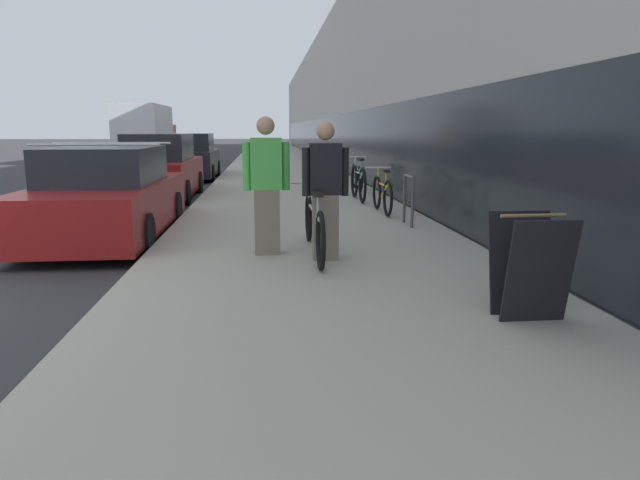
{
  "coord_description": "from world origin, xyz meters",
  "views": [
    {
      "loc": [
        4.72,
        -5.21,
        1.74
      ],
      "look_at": [
        6.45,
        12.71,
        -1.74
      ],
      "focal_mm": 32.0,
      "sensor_mm": 36.0,
      "label": 1
    }
  ],
  "objects_px": {
    "sandwich_board_sign": "(530,266)",
    "moving_truck": "(147,134)",
    "vintage_roadster_curbside": "(160,170)",
    "parked_sedan_far": "(190,159)",
    "parked_sedan_curbside": "(107,197)",
    "cruiser_bike_nearest": "(382,194)",
    "bike_rack_hoop": "(409,195)",
    "cruiser_bike_farthest": "(357,176)",
    "person_bystander": "(267,186)",
    "tandem_bicycle": "(314,226)",
    "cruiser_bike_middle": "(358,182)",
    "person_rider": "(325,192)"
  },
  "relations": [
    {
      "from": "bike_rack_hoop",
      "to": "parked_sedan_far",
      "type": "bearing_deg",
      "value": 113.65
    },
    {
      "from": "cruiser_bike_middle",
      "to": "cruiser_bike_farthest",
      "type": "bearing_deg",
      "value": 81.38
    },
    {
      "from": "cruiser_bike_middle",
      "to": "parked_sedan_curbside",
      "type": "distance_m",
      "value": 5.77
    },
    {
      "from": "person_rider",
      "to": "parked_sedan_curbside",
      "type": "distance_m",
      "value": 4.16
    },
    {
      "from": "person_rider",
      "to": "person_bystander",
      "type": "relative_size",
      "value": 0.96
    },
    {
      "from": "tandem_bicycle",
      "to": "person_bystander",
      "type": "bearing_deg",
      "value": 170.73
    },
    {
      "from": "cruiser_bike_farthest",
      "to": "tandem_bicycle",
      "type": "bearing_deg",
      "value": -103.12
    },
    {
      "from": "tandem_bicycle",
      "to": "moving_truck",
      "type": "bearing_deg",
      "value": 105.51
    },
    {
      "from": "tandem_bicycle",
      "to": "cruiser_bike_nearest",
      "type": "relative_size",
      "value": 1.42
    },
    {
      "from": "bike_rack_hoop",
      "to": "tandem_bicycle",
      "type": "bearing_deg",
      "value": -129.82
    },
    {
      "from": "cruiser_bike_middle",
      "to": "moving_truck",
      "type": "relative_size",
      "value": 0.26
    },
    {
      "from": "cruiser_bike_nearest",
      "to": "cruiser_bike_farthest",
      "type": "height_order",
      "value": "cruiser_bike_farthest"
    },
    {
      "from": "cruiser_bike_middle",
      "to": "cruiser_bike_farthest",
      "type": "xyz_separation_m",
      "value": [
        0.35,
        2.29,
        -0.04
      ]
    },
    {
      "from": "sandwich_board_sign",
      "to": "moving_truck",
      "type": "relative_size",
      "value": 0.12
    },
    {
      "from": "cruiser_bike_middle",
      "to": "parked_sedan_curbside",
      "type": "relative_size",
      "value": 0.41
    },
    {
      "from": "bike_rack_hoop",
      "to": "cruiser_bike_farthest",
      "type": "relative_size",
      "value": 0.51
    },
    {
      "from": "person_bystander",
      "to": "cruiser_bike_nearest",
      "type": "distance_m",
      "value": 4.2
    },
    {
      "from": "person_rider",
      "to": "cruiser_bike_farthest",
      "type": "xyz_separation_m",
      "value": [
        1.74,
        8.24,
        -0.48
      ]
    },
    {
      "from": "cruiser_bike_middle",
      "to": "person_bystander",
      "type": "bearing_deg",
      "value": -110.72
    },
    {
      "from": "tandem_bicycle",
      "to": "bike_rack_hoop",
      "type": "height_order",
      "value": "tandem_bicycle"
    },
    {
      "from": "cruiser_bike_nearest",
      "to": "moving_truck",
      "type": "distance_m",
      "value": 23.29
    },
    {
      "from": "person_bystander",
      "to": "cruiser_bike_nearest",
      "type": "relative_size",
      "value": 1.02
    },
    {
      "from": "person_rider",
      "to": "cruiser_bike_middle",
      "type": "height_order",
      "value": "person_rider"
    },
    {
      "from": "parked_sedan_curbside",
      "to": "parked_sedan_far",
      "type": "height_order",
      "value": "parked_sedan_far"
    },
    {
      "from": "parked_sedan_curbside",
      "to": "moving_truck",
      "type": "distance_m",
      "value": 23.31
    },
    {
      "from": "cruiser_bike_nearest",
      "to": "cruiser_bike_farthest",
      "type": "bearing_deg",
      "value": 87.18
    },
    {
      "from": "tandem_bicycle",
      "to": "vintage_roadster_curbside",
      "type": "distance_m",
      "value": 8.4
    },
    {
      "from": "sandwich_board_sign",
      "to": "vintage_roadster_curbside",
      "type": "height_order",
      "value": "vintage_roadster_curbside"
    },
    {
      "from": "cruiser_bike_middle",
      "to": "person_rider",
      "type": "bearing_deg",
      "value": -103.13
    },
    {
      "from": "vintage_roadster_curbside",
      "to": "moving_truck",
      "type": "xyz_separation_m",
      "value": [
        -3.72,
        17.48,
        0.79
      ]
    },
    {
      "from": "parked_sedan_curbside",
      "to": "cruiser_bike_middle",
      "type": "bearing_deg",
      "value": 36.19
    },
    {
      "from": "cruiser_bike_nearest",
      "to": "parked_sedan_far",
      "type": "bearing_deg",
      "value": 116.05
    },
    {
      "from": "person_bystander",
      "to": "sandwich_board_sign",
      "type": "xyz_separation_m",
      "value": [
        2.2,
        -2.8,
        -0.43
      ]
    },
    {
      "from": "vintage_roadster_curbside",
      "to": "moving_truck",
      "type": "bearing_deg",
      "value": 102.02
    },
    {
      "from": "person_rider",
      "to": "cruiser_bike_nearest",
      "type": "xyz_separation_m",
      "value": [
        1.52,
        3.92,
        -0.48
      ]
    },
    {
      "from": "cruiser_bike_farthest",
      "to": "vintage_roadster_curbside",
      "type": "relative_size",
      "value": 0.37
    },
    {
      "from": "bike_rack_hoop",
      "to": "cruiser_bike_farthest",
      "type": "bearing_deg",
      "value": 89.27
    },
    {
      "from": "parked_sedan_curbside",
      "to": "vintage_roadster_curbside",
      "type": "relative_size",
      "value": 1.02
    },
    {
      "from": "cruiser_bike_farthest",
      "to": "parked_sedan_far",
      "type": "height_order",
      "value": "parked_sedan_far"
    },
    {
      "from": "cruiser_bike_middle",
      "to": "parked_sedan_curbside",
      "type": "bearing_deg",
      "value": -143.81
    },
    {
      "from": "sandwich_board_sign",
      "to": "moving_truck",
      "type": "distance_m",
      "value": 29.22
    },
    {
      "from": "cruiser_bike_middle",
      "to": "vintage_roadster_curbside",
      "type": "height_order",
      "value": "vintage_roadster_curbside"
    },
    {
      "from": "moving_truck",
      "to": "vintage_roadster_curbside",
      "type": "bearing_deg",
      "value": -77.98
    },
    {
      "from": "vintage_roadster_curbside",
      "to": "parked_sedan_far",
      "type": "distance_m",
      "value": 5.91
    },
    {
      "from": "cruiser_bike_nearest",
      "to": "cruiser_bike_middle",
      "type": "distance_m",
      "value": 2.04
    },
    {
      "from": "cruiser_bike_nearest",
      "to": "vintage_roadster_curbside",
      "type": "xyz_separation_m",
      "value": [
        -4.91,
        4.12,
        0.22
      ]
    },
    {
      "from": "bike_rack_hoop",
      "to": "cruiser_bike_nearest",
      "type": "height_order",
      "value": "cruiser_bike_nearest"
    },
    {
      "from": "tandem_bicycle",
      "to": "parked_sedan_far",
      "type": "xyz_separation_m",
      "value": [
        -3.27,
        13.65,
        0.2
      ]
    },
    {
      "from": "cruiser_bike_farthest",
      "to": "parked_sedan_curbside",
      "type": "relative_size",
      "value": 0.36
    },
    {
      "from": "cruiser_bike_middle",
      "to": "parked_sedan_far",
      "type": "height_order",
      "value": "parked_sedan_far"
    }
  ]
}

